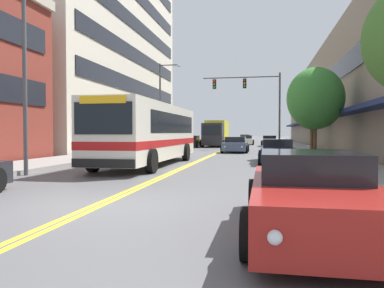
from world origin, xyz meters
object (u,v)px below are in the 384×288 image
at_px(city_bus, 150,131).
at_px(car_slate_blue_moving_second, 235,145).
at_px(car_navy_parked_right_far, 277,152).
at_px(car_silver_moving_third, 245,139).
at_px(street_tree_right_mid, 315,98).
at_px(car_dark_grey_parked_right_mid, 269,141).
at_px(traffic_signal_mast, 254,95).
at_px(street_tree_right_far, 312,111).
at_px(car_white_moving_lead, 246,140).
at_px(car_beige_parked_left_near, 163,146).
at_px(street_lamp_left_near, 33,63).
at_px(box_truck, 216,133).
at_px(car_red_parked_right_foreground, 310,195).
at_px(car_black_parked_left_mid, 191,142).
at_px(street_lamp_left_far, 163,99).
at_px(fire_hydrant, 308,153).

xyz_separation_m(city_bus, car_slate_blue_moving_second, (3.42, 12.74, -1.10)).
bearing_deg(car_navy_parked_right_far, city_bus, -161.01).
relative_size(car_silver_moving_third, street_tree_right_mid, 0.78).
distance_m(car_dark_grey_parked_right_mid, traffic_signal_mast, 10.03).
bearing_deg(street_tree_right_far, street_tree_right_mid, -95.73).
xyz_separation_m(car_white_moving_lead, street_tree_right_mid, (5.40, -27.01, 3.15)).
xyz_separation_m(car_beige_parked_left_near, street_tree_right_far, (12.08, 4.02, 2.93)).
height_order(traffic_signal_mast, street_tree_right_mid, traffic_signal_mast).
bearing_deg(car_navy_parked_right_far, street_lamp_left_near, -140.70).
distance_m(box_truck, street_tree_right_far, 14.40).
bearing_deg(car_silver_moving_third, city_bus, -93.18).
bearing_deg(street_tree_right_far, box_truck, 132.04).
bearing_deg(car_dark_grey_parked_right_mid, car_red_parked_right_foreground, -90.01).
height_order(car_black_parked_left_mid, street_lamp_left_near, street_lamp_left_near).
bearing_deg(box_truck, car_silver_moving_third, 83.57).
distance_m(box_truck, street_lamp_left_far, 12.76).
distance_m(street_tree_right_mid, street_tree_right_far, 9.22).
height_order(car_slate_blue_moving_second, street_tree_right_far, street_tree_right_far).
xyz_separation_m(car_slate_blue_moving_second, street_lamp_left_far, (-6.44, 0.90, 3.95)).
bearing_deg(street_tree_right_far, car_silver_moving_third, 102.63).
height_order(city_bus, street_lamp_left_far, street_lamp_left_far).
xyz_separation_m(street_lamp_left_near, street_tree_right_far, (12.70, 20.48, -0.79)).
height_order(car_navy_parked_right_far, street_lamp_left_near, street_lamp_left_near).
height_order(traffic_signal_mast, street_lamp_left_near, traffic_signal_mast).
height_order(car_navy_parked_right_far, street_tree_right_mid, street_tree_right_mid).
xyz_separation_m(box_truck, street_lamp_left_near, (-3.14, -31.08, 2.71)).
bearing_deg(car_navy_parked_right_far, car_silver_moving_third, 94.88).
relative_size(car_dark_grey_parked_right_mid, traffic_signal_mast, 0.64).
bearing_deg(fire_hydrant, street_tree_right_mid, 78.24).
xyz_separation_m(car_navy_parked_right_far, fire_hydrant, (1.54, -0.56, -0.02)).
bearing_deg(traffic_signal_mast, street_lamp_left_far, -148.25).
distance_m(car_slate_blue_moving_second, street_tree_right_far, 7.33).
height_order(car_navy_parked_right_far, box_truck, box_truck).
bearing_deg(car_slate_blue_moving_second, street_lamp_left_near, -109.28).
xyz_separation_m(car_red_parked_right_foreground, street_lamp_left_near, (-9.36, 6.60, 3.66)).
xyz_separation_m(city_bus, street_lamp_left_near, (-2.94, -5.45, 2.58)).
relative_size(city_bus, fire_hydrant, 13.70).
relative_size(car_black_parked_left_mid, car_navy_parked_right_far, 1.05).
relative_size(car_navy_parked_right_far, street_tree_right_mid, 0.85).
relative_size(car_navy_parked_right_far, car_silver_moving_third, 1.09).
relative_size(car_navy_parked_right_far, car_white_moving_lead, 1.02).
distance_m(car_black_parked_left_mid, car_navy_parked_right_far, 22.24).
distance_m(street_lamp_left_far, fire_hydrant, 16.74).
xyz_separation_m(car_black_parked_left_mid, car_navy_parked_right_far, (8.69, -20.47, -0.00)).
relative_size(street_lamp_left_near, street_tree_right_mid, 1.30).
bearing_deg(car_slate_blue_moving_second, car_silver_moving_third, 91.37).
relative_size(car_red_parked_right_foreground, street_tree_right_far, 0.98).
bearing_deg(car_beige_parked_left_near, car_slate_blue_moving_second, 16.88).
bearing_deg(car_white_moving_lead, traffic_signal_mast, -84.67).
distance_m(car_beige_parked_left_near, street_lamp_left_far, 4.84).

